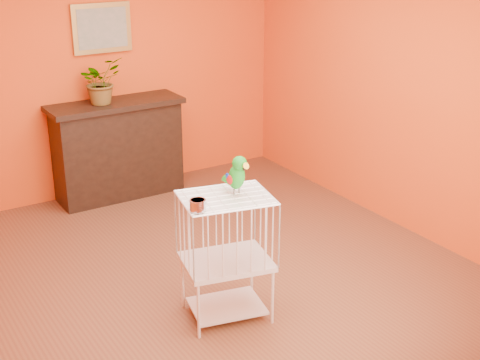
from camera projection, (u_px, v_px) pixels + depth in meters
ground at (214, 272)px, 5.62m from camera, size 4.50×4.50×0.00m
room_shell at (211, 87)px, 5.05m from camera, size 4.50×4.50×4.50m
console_cabinet at (118, 149)px, 7.02m from camera, size 1.39×0.50×1.03m
potted_plant at (99, 85)px, 6.75m from camera, size 0.55×0.58×0.36m
framed_picture at (102, 28)px, 6.74m from camera, size 0.62×0.04×0.50m
birdcage at (226, 256)px, 4.83m from camera, size 0.71×0.60×0.96m
feed_cup at (198, 205)px, 4.42m from camera, size 0.11×0.11×0.08m
parrot at (237, 174)px, 4.67m from camera, size 0.15×0.26×0.29m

